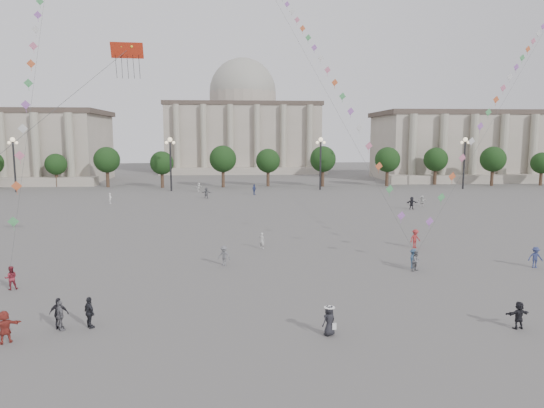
{
  "coord_description": "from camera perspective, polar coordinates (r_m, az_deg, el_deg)",
  "views": [
    {
      "loc": [
        -1.56,
        -27.29,
        10.57
      ],
      "look_at": [
        1.16,
        12.0,
        5.17
      ],
      "focal_mm": 32.0,
      "sensor_mm": 36.0,
      "label": 1
    }
  ],
  "objects": [
    {
      "name": "person_crowd_12",
      "position": [
        85.76,
        -7.74,
        1.3
      ],
      "size": [
        1.84,
        1.02,
        1.89
      ],
      "primitive_type": "imported",
      "rotation": [
        0.0,
        0.0,
        2.86
      ],
      "color": "slate",
      "rests_on": "ground"
    },
    {
      "name": "person_crowd_10",
      "position": [
        82.49,
        -18.49,
        0.65
      ],
      "size": [
        0.45,
        0.65,
        1.72
      ],
      "primitive_type": "imported",
      "rotation": [
        0.0,
        0.0,
        1.51
      ],
      "color": "white",
      "rests_on": "ground"
    },
    {
      "name": "lamp_post_mid_east",
      "position": [
        98.74,
        5.74,
        5.91
      ],
      "size": [
        2.0,
        0.9,
        10.65
      ],
      "color": "#262628",
      "rests_on": "ground"
    },
    {
      "name": "tourist_2",
      "position": [
        29.29,
        -28.92,
        -12.54
      ],
      "size": [
        1.64,
        1.28,
        1.74
      ],
      "primitive_type": "imported",
      "rotation": [
        0.0,
        0.0,
        3.69
      ],
      "color": "#983329",
      "rests_on": "ground"
    },
    {
      "name": "person_crowd_13",
      "position": [
        46.56,
        -1.2,
        -4.32
      ],
      "size": [
        0.68,
        0.66,
        1.57
      ],
      "primitive_type": "imported",
      "rotation": [
        0.0,
        0.0,
        2.42
      ],
      "color": "#B6B7B2",
      "rests_on": "ground"
    },
    {
      "name": "lamp_post_far_east",
      "position": [
        107.91,
        21.72,
        5.55
      ],
      "size": [
        2.0,
        0.9,
        10.65
      ],
      "color": "#262628",
      "rests_on": "ground"
    },
    {
      "name": "kite_flyer_1",
      "position": [
        41.27,
        16.28,
        -6.19
      ],
      "size": [
        1.11,
        1.2,
        1.62
      ],
      "primitive_type": "imported",
      "rotation": [
        0.0,
        0.0,
        0.93
      ],
      "color": "#304C6D",
      "rests_on": "ground"
    },
    {
      "name": "person_crowd_9",
      "position": [
        74.86,
        16.12,
        0.11
      ],
      "size": [
        1.81,
        0.8,
        1.89
      ],
      "primitive_type": "imported",
      "rotation": [
        0.0,
        0.0,
        0.14
      ],
      "color": "black",
      "rests_on": "ground"
    },
    {
      "name": "person_crowd_0",
      "position": [
        90.51,
        -2.12,
        1.72
      ],
      "size": [
        1.11,
        1.16,
        1.94
      ],
      "primitive_type": "imported",
      "rotation": [
        0.0,
        0.0,
        0.84
      ],
      "color": "#394681",
      "rests_on": "ground"
    },
    {
      "name": "hall_east",
      "position": [
        143.36,
        28.5,
        6.02
      ],
      "size": [
        84.0,
        26.22,
        17.2
      ],
      "color": "gray",
      "rests_on": "ground"
    },
    {
      "name": "person_crowd_3",
      "position": [
        30.85,
        27.04,
        -11.57
      ],
      "size": [
        1.5,
        0.67,
        1.56
      ],
      "primitive_type": "imported",
      "rotation": [
        0.0,
        0.0,
        3.29
      ],
      "color": "black",
      "rests_on": "ground"
    },
    {
      "name": "ground",
      "position": [
        29.31,
        -0.66,
        -13.33
      ],
      "size": [
        360.0,
        360.0,
        0.0
      ],
      "primitive_type": "plane",
      "color": "#514E4C",
      "rests_on": "ground"
    },
    {
      "name": "kite_flyer_2",
      "position": [
        40.54,
        16.63,
        -6.42
      ],
      "size": [
        1.01,
        0.94,
        1.66
      ],
      "primitive_type": "imported",
      "rotation": [
        0.0,
        0.0,
        0.51
      ],
      "color": "slate",
      "rests_on": "ground"
    },
    {
      "name": "hat_person",
      "position": [
        26.92,
        6.75,
        -13.36
      ],
      "size": [
        0.97,
        0.89,
        1.69
      ],
      "color": "black",
      "rests_on": "ground"
    },
    {
      "name": "tourist_1",
      "position": [
        29.49,
        -20.67,
        -11.86
      ],
      "size": [
        1.02,
        1.08,
        1.79
      ],
      "primitive_type": "imported",
      "rotation": [
        0.0,
        0.0,
        2.3
      ],
      "color": "#222227",
      "rests_on": "ground"
    },
    {
      "name": "tourist_3",
      "position": [
        29.76,
        -23.65,
        -11.94
      ],
      "size": [
        0.9,
        1.06,
        1.69
      ],
      "primitive_type": "imported",
      "rotation": [
        0.0,
        0.0,
        2.16
      ],
      "color": "slate",
      "rests_on": "ground"
    },
    {
      "name": "kite_flyer_0",
      "position": [
        38.85,
        -28.36,
        -7.66
      ],
      "size": [
        1.0,
        0.9,
        1.68
      ],
      "primitive_type": "imported",
      "rotation": [
        0.0,
        0.0,
        3.54
      ],
      "color": "maroon",
      "rests_on": "ground"
    },
    {
      "name": "kite_train_west",
      "position": [
        60.76,
        -25.52,
        20.64
      ],
      "size": [
        9.47,
        39.22,
        59.13
      ],
      "color": "#3F3F3F",
      "rests_on": "ground"
    },
    {
      "name": "lamp_post_far_west",
      "position": [
        106.6,
        -28.12,
        5.17
      ],
      "size": [
        2.0,
        0.9,
        10.65
      ],
      "color": "#262628",
      "rests_on": "ground"
    },
    {
      "name": "kite_train_east",
      "position": [
        63.81,
        26.75,
        13.72
      ],
      "size": [
        32.99,
        33.28,
        56.78
      ],
      "color": "#3F3F3F",
      "rests_on": "ground"
    },
    {
      "name": "tree_row",
      "position": [
        105.43,
        -3.11,
        4.99
      ],
      "size": [
        137.12,
        5.12,
        8.0
      ],
      "color": "#38271C",
      "rests_on": "ground"
    },
    {
      "name": "person_crowd_7",
      "position": [
        78.75,
        17.24,
        0.36
      ],
      "size": [
        1.62,
        1.0,
        1.67
      ],
      "primitive_type": "imported",
      "rotation": [
        0.0,
        0.0,
        2.78
      ],
      "color": "silver",
      "rests_on": "ground"
    },
    {
      "name": "person_crowd_6",
      "position": [
        40.65,
        -5.67,
        -6.07
      ],
      "size": [
        1.25,
        1.0,
        1.69
      ],
      "primitive_type": "imported",
      "rotation": [
        0.0,
        0.0,
        5.89
      ],
      "color": "slate",
      "rests_on": "ground"
    },
    {
      "name": "hall_central",
      "position": [
        156.56,
        -3.42,
        9.14
      ],
      "size": [
        48.3,
        34.3,
        35.5
      ],
      "color": "gray",
      "rests_on": "ground"
    },
    {
      "name": "dragon_kite",
      "position": [
        36.39,
        -17.01,
        15.6
      ],
      "size": [
        7.57,
        7.39,
        24.24
      ],
      "color": "red",
      "rests_on": "ground"
    },
    {
      "name": "person_crowd_14",
      "position": [
        45.25,
        28.58,
        -5.53
      ],
      "size": [
        1.24,
        0.88,
        1.75
      ],
      "primitive_type": "imported",
      "rotation": [
        0.0,
        0.0,
        6.06
      ],
      "color": "navy",
      "rests_on": "ground"
    },
    {
      "name": "lamp_post_mid_west",
      "position": [
        98.27,
        -11.87,
        5.77
      ],
      "size": [
        2.0,
        0.9,
        10.65
      ],
      "color": "#262628",
      "rests_on": "ground"
    },
    {
      "name": "person_crowd_4",
      "position": [
        96.1,
        -8.61,
        1.96
      ],
      "size": [
        1.66,
        1.53,
        1.85
      ],
      "primitive_type": "imported",
      "rotation": [
        0.0,
        0.0,
        3.85
      ],
      "color": "white",
      "rests_on": "ground"
    },
    {
      "name": "kite_train_mid",
      "position": [
        67.39,
        2.68,
        20.64
      ],
      "size": [
        13.18,
        52.05,
        70.26
      ],
      "color": "#3F3F3F",
      "rests_on": "ground"
    },
    {
      "name": "tourist_4",
      "position": [
        30.0,
        -23.78,
        -11.71
      ],
      "size": [
        1.05,
        0.45,
        1.77
      ],
      "primitive_type": "imported",
      "rotation": [
        0.0,
        0.0,
        3.16
      ],
      "color": "black",
      "rests_on": "ground"
    },
    {
      "name": "person_crowd_8",
      "position": [
        48.82,
        16.5,
        -3.93
      ],
      "size": [
        1.34,
        1.06,
        1.82
      ],
      "primitive_type": "imported",
      "rotation": [
        0.0,
        0.0,
        0.38
      ],
      "color": "#9F2B2C",
      "rests_on": "ground"
    }
  ]
}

